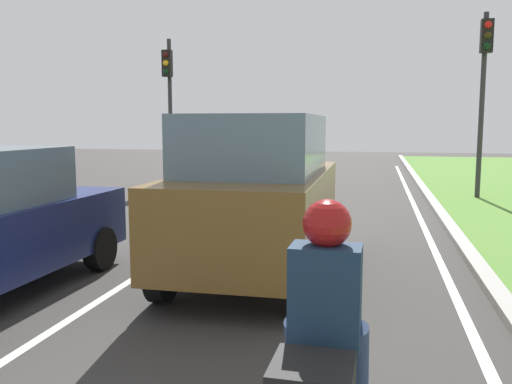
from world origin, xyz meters
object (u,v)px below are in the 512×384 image
object	(u,v)px
rider_person	(326,294)
traffic_light_overhead_left	(169,89)
car_suv_ahead	(258,194)
traffic_light_near_right	(484,74)

from	to	relation	value
rider_person	traffic_light_overhead_left	xyz separation A→B (m)	(-6.84, 14.84, 2.16)
rider_person	traffic_light_overhead_left	world-z (taller)	traffic_light_overhead_left
car_suv_ahead	rider_person	distance (m)	4.67
traffic_light_overhead_left	car_suv_ahead	bearing A→B (deg)	-62.27
rider_person	traffic_light_near_right	bearing A→B (deg)	78.02
traffic_light_near_right	traffic_light_overhead_left	xyz separation A→B (m)	(-9.97, 1.60, -0.18)
traffic_light_near_right	traffic_light_overhead_left	world-z (taller)	traffic_light_near_right
rider_person	traffic_light_overhead_left	bearing A→B (deg)	116.04
traffic_light_near_right	rider_person	bearing A→B (deg)	-103.28
car_suv_ahead	traffic_light_near_right	xyz separation A→B (m)	(4.51, 8.78, 2.37)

